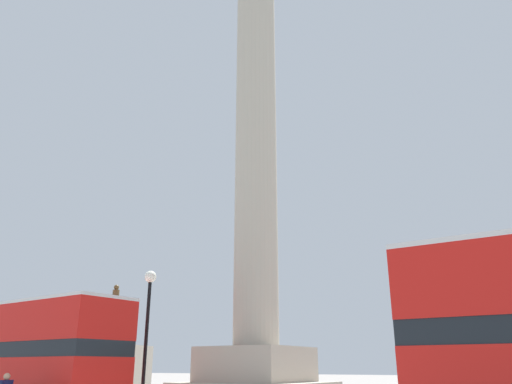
{
  "coord_description": "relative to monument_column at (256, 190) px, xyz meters",
  "views": [
    {
      "loc": [
        10.88,
        -16.7,
        1.8
      ],
      "look_at": [
        0.0,
        0.0,
        8.79
      ],
      "focal_mm": 35.0,
      "sensor_mm": 36.0,
      "label": 1
    }
  ],
  "objects": [
    {
      "name": "equestrian_statue",
      "position": [
        -10.56,
        2.19,
        -7.2
      ],
      "size": [
        4.33,
        3.71,
        6.05
      ],
      "rotation": [
        0.0,
        0.0,
        0.35
      ],
      "color": "#ADA593",
      "rests_on": "ground_plane"
    },
    {
      "name": "monument_column",
      "position": [
        0.0,
        0.0,
        0.0
      ],
      "size": [
        4.84,
        4.84,
        24.9
      ],
      "color": "#ADA593",
      "rests_on": "ground_plane"
    },
    {
      "name": "bus_b",
      "position": [
        -8.56,
        -4.36,
        -6.55
      ],
      "size": [
        11.12,
        3.2,
        4.19
      ],
      "rotation": [
        0.0,
        0.0,
        -0.04
      ],
      "color": "red",
      "rests_on": "ground_plane"
    },
    {
      "name": "street_lamp",
      "position": [
        -3.93,
        -1.92,
        -5.46
      ],
      "size": [
        0.48,
        0.48,
        5.53
      ],
      "color": "black",
      "rests_on": "ground_plane"
    }
  ]
}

